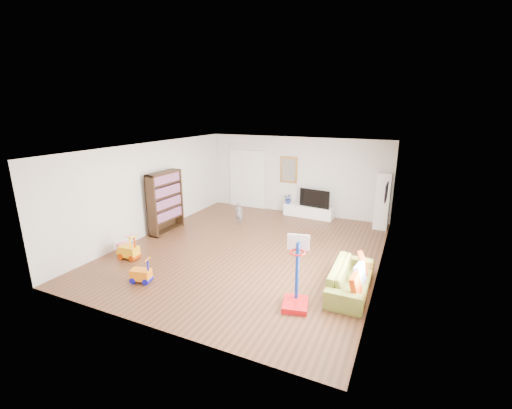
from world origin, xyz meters
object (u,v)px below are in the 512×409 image
at_px(sofa, 351,278).
at_px(basketball_hoop, 296,273).
at_px(bookshelf, 165,202).
at_px(media_console, 308,211).

height_order(sofa, basketball_hoop, basketball_hoop).
bearing_deg(bookshelf, basketball_hoop, -24.41).
distance_m(media_console, basketball_hoop, 5.72).
relative_size(bookshelf, sofa, 0.98).
distance_m(media_console, bookshelf, 4.82).
distance_m(sofa, basketball_hoop, 1.41).
height_order(bookshelf, sofa, bookshelf).
bearing_deg(media_console, basketball_hoop, -72.88).
bearing_deg(basketball_hoop, sofa, 38.43).
height_order(bookshelf, basketball_hoop, bookshelf).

